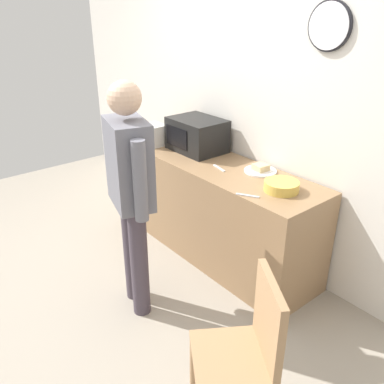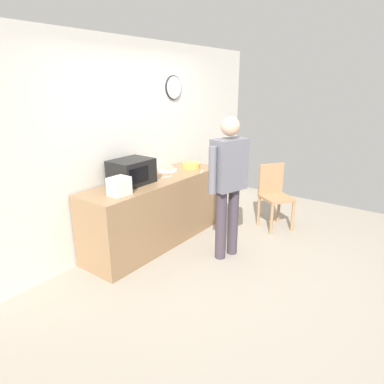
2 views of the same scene
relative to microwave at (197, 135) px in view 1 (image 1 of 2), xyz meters
The scene contains 11 objects.
ground_plane 1.70m from the microwave, 77.30° to the right, with size 6.00×6.00×0.00m, color #9E9384.
back_wall 0.49m from the microwave, 43.91° to the left, with size 5.40×0.13×2.60m.
kitchen_counter 0.68m from the microwave, 15.87° to the right, with size 2.14×0.62×0.88m, color #93704C.
microwave is the anchor object (origin of this frame).
sandwich_plate 0.75m from the microwave, ahead, with size 0.26×0.26×0.07m.
salad_bowl 1.09m from the microwave, ahead, with size 0.26×0.26×0.07m, color gold.
toaster 0.45m from the microwave, 151.45° to the right, with size 0.22×0.18×0.20m, color silver.
fork_utensil 0.52m from the microwave, 17.78° to the right, with size 0.17×0.02×0.01m, color silver.
spoon_utensil 1.06m from the microwave, 19.65° to the right, with size 0.17×0.02×0.01m, color silver.
person_standing 1.18m from the microwave, 62.44° to the right, with size 0.57×0.34×1.72m.
wooden_chair 2.14m from the microwave, 32.75° to the right, with size 0.55×0.55×0.94m.
Camera 1 is at (2.48, -1.01, 2.14)m, focal length 38.03 mm.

